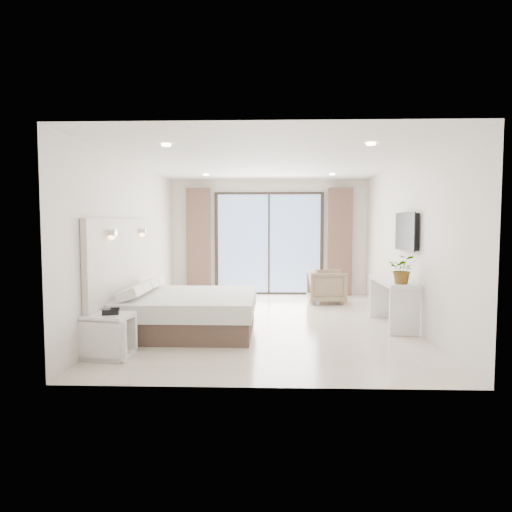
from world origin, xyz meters
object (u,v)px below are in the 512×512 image
at_px(bed, 187,312).
at_px(armchair, 327,285).
at_px(nightstand, 107,336).
at_px(console_desk, 393,292).

distance_m(bed, armchair, 3.60).
bearing_deg(nightstand, bed, 70.22).
height_order(nightstand, armchair, armchair).
bearing_deg(console_desk, armchair, 110.86).
bearing_deg(bed, armchair, 46.02).
bearing_deg(bed, nightstand, -118.00).
bearing_deg(armchair, bed, 133.98).
bearing_deg(console_desk, nightstand, -155.29).
bearing_deg(bed, console_desk, 7.85).
bearing_deg(nightstand, console_desk, 32.93).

